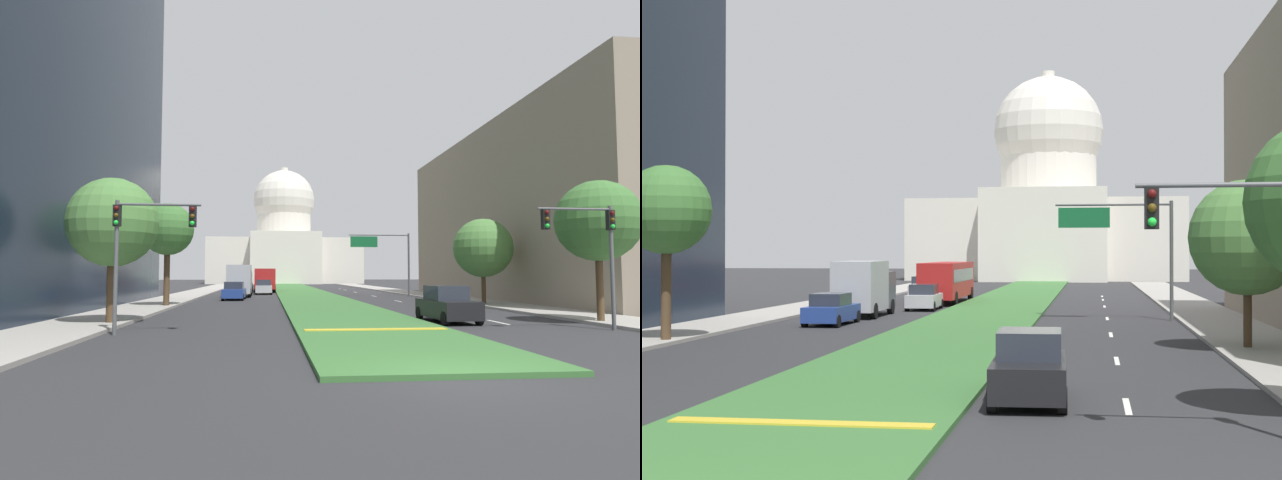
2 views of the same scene
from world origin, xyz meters
TOP-DOWN VIEW (x-y plane):
  - ground_plane at (0.00, 59.50)m, footprint 261.81×261.81m
  - grass_median at (0.00, 53.55)m, footprint 6.28×107.10m
  - median_curb_nose at (0.00, 9.02)m, footprint 5.65×0.50m
  - lane_dashes_right at (6.86, 42.02)m, footprint 0.16×57.49m
  - sidewalk_left at (-12.59, 47.60)m, footprint 4.00×107.10m
  - sidewalk_right at (12.59, 47.60)m, footprint 4.00×107.10m
  - midrise_block_right at (23.07, 33.39)m, footprint 16.97×37.34m
  - capitol_building at (0.00, 118.29)m, footprint 35.87×29.42m
  - traffic_light_near_left at (-9.24, 9.47)m, footprint 3.34×0.35m
  - traffic_light_near_right at (9.24, 9.09)m, footprint 3.34×0.35m
  - overhead_guide_sign at (7.88, 41.08)m, footprint 6.35×0.20m
  - street_tree_left_near at (-11.32, 13.28)m, footprint 4.08×4.08m
  - street_tree_right_near at (11.30, 11.75)m, footprint 3.84×3.84m
  - street_tree_left_mid at (-11.22, 25.88)m, footprint 3.66×3.66m
  - street_tree_right_mid at (11.83, 26.16)m, footprint 4.39×4.39m
  - sedan_lead_stopped at (4.48, 13.46)m, footprint 1.99×4.48m
  - sedan_midblock at (-7.16, 35.90)m, footprint 1.99×4.43m
  - sedan_distant at (-4.63, 48.32)m, footprint 1.95×4.22m
  - sedan_far_horizon at (-7.16, 62.15)m, footprint 1.98×4.39m
  - box_truck_delivery at (-6.99, 41.99)m, footprint 2.40×6.40m
  - city_bus at (-4.48, 56.76)m, footprint 2.62×11.00m

SIDE VIEW (x-z plane):
  - ground_plane at x=0.00m, z-range 0.00..0.00m
  - lane_dashes_right at x=6.86m, z-range 0.00..0.01m
  - grass_median at x=0.00m, z-range 0.00..0.14m
  - sidewalk_left at x=-12.59m, z-range 0.00..0.15m
  - sidewalk_right at x=12.59m, z-range 0.00..0.15m
  - median_curb_nose at x=0.00m, z-range 0.14..0.18m
  - sedan_midblock at x=-7.16m, z-range -0.04..1.58m
  - sedan_distant at x=-4.63m, z-range -0.05..1.61m
  - sedan_lead_stopped at x=4.48m, z-range -0.06..1.70m
  - sedan_far_horizon at x=-7.16m, z-range -0.06..1.72m
  - box_truck_delivery at x=-6.99m, z-range 0.08..3.28m
  - city_bus at x=-4.48m, z-range 0.29..3.24m
  - traffic_light_near_left at x=-9.24m, z-range 1.20..6.40m
  - traffic_light_near_right at x=9.24m, z-range 1.20..6.40m
  - street_tree_right_mid at x=11.83m, z-range 1.03..7.50m
  - street_tree_left_near at x=-11.32m, z-range 1.30..8.04m
  - overhead_guide_sign at x=7.88m, z-range 1.43..7.93m
  - street_tree_right_near at x=11.30m, z-range 1.45..8.22m
  - street_tree_left_mid at x=-11.22m, z-range 1.77..9.06m
  - midrise_block_right at x=23.07m, z-range 0.00..15.39m
  - capitol_building at x=0.00m, z-range -4.82..24.21m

